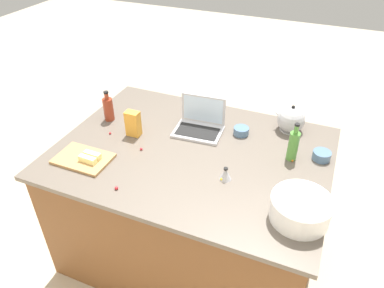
% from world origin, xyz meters
% --- Properties ---
extents(ground_plane, '(12.00, 12.00, 0.00)m').
position_xyz_m(ground_plane, '(0.00, 0.00, 0.00)').
color(ground_plane, '#B7A88E').
extents(island_counter, '(1.66, 1.23, 0.90)m').
position_xyz_m(island_counter, '(0.00, 0.00, 0.45)').
color(island_counter, brown).
rests_on(island_counter, ground).
extents(laptop, '(0.33, 0.25, 0.22)m').
position_xyz_m(laptop, '(0.04, -0.23, 0.95)').
color(laptop, '#B7B7BC').
rests_on(laptop, island_counter).
extents(mixing_bowl_large, '(0.30, 0.30, 0.13)m').
position_xyz_m(mixing_bowl_large, '(-0.70, 0.32, 0.97)').
color(mixing_bowl_large, white).
rests_on(mixing_bowl_large, island_counter).
extents(bottle_olive, '(0.06, 0.06, 0.25)m').
position_xyz_m(bottle_olive, '(-0.58, -0.15, 1.00)').
color(bottle_olive, '#4C8C38').
rests_on(bottle_olive, island_counter).
extents(bottle_soy, '(0.07, 0.07, 0.22)m').
position_xyz_m(bottle_soy, '(0.67, -0.12, 0.99)').
color(bottle_soy, maroon).
rests_on(bottle_soy, island_counter).
extents(kettle, '(0.21, 0.18, 0.20)m').
position_xyz_m(kettle, '(-0.51, -0.47, 0.98)').
color(kettle, '#ADADB2').
rests_on(kettle, island_counter).
extents(cutting_board, '(0.33, 0.22, 0.02)m').
position_xyz_m(cutting_board, '(0.56, 0.34, 0.91)').
color(cutting_board, '#AD7F4C').
rests_on(cutting_board, island_counter).
extents(butter_stick_left, '(0.11, 0.04, 0.04)m').
position_xyz_m(butter_stick_left, '(0.51, 0.31, 0.94)').
color(butter_stick_left, '#F4E58C').
rests_on(butter_stick_left, cutting_board).
extents(butter_stick_right, '(0.11, 0.04, 0.04)m').
position_xyz_m(butter_stick_right, '(0.51, 0.36, 0.94)').
color(butter_stick_right, '#F4E58C').
rests_on(butter_stick_right, cutting_board).
extents(ramekin_small, '(0.10, 0.10, 0.05)m').
position_xyz_m(ramekin_small, '(-0.23, -0.29, 0.93)').
color(ramekin_small, slate).
rests_on(ramekin_small, island_counter).
extents(ramekin_medium, '(0.11, 0.11, 0.05)m').
position_xyz_m(ramekin_medium, '(-0.74, -0.22, 0.93)').
color(ramekin_medium, slate).
rests_on(ramekin_medium, island_counter).
extents(kitchen_timer, '(0.07, 0.07, 0.08)m').
position_xyz_m(kitchen_timer, '(-0.27, 0.17, 0.94)').
color(kitchen_timer, '#B2B2B7').
rests_on(kitchen_timer, island_counter).
extents(candy_bag, '(0.09, 0.06, 0.17)m').
position_xyz_m(candy_bag, '(0.42, -0.02, 0.99)').
color(candy_bag, gold).
rests_on(candy_bag, island_counter).
extents(candy_0, '(0.02, 0.02, 0.02)m').
position_xyz_m(candy_0, '(0.16, -0.51, 0.91)').
color(candy_0, yellow).
rests_on(candy_0, island_counter).
extents(candy_1, '(0.01, 0.01, 0.01)m').
position_xyz_m(candy_1, '(0.57, 0.04, 0.91)').
color(candy_1, red).
rests_on(candy_1, island_counter).
extents(candy_2, '(0.02, 0.02, 0.02)m').
position_xyz_m(candy_2, '(0.29, 0.12, 0.91)').
color(candy_2, red).
rests_on(candy_2, island_counter).
extents(candy_3, '(0.02, 0.02, 0.02)m').
position_xyz_m(candy_3, '(-0.26, 0.19, 0.91)').
color(candy_3, yellow).
rests_on(candy_3, island_counter).
extents(candy_4, '(0.02, 0.02, 0.02)m').
position_xyz_m(candy_4, '(0.24, 0.48, 0.91)').
color(candy_4, red).
rests_on(candy_4, island_counter).
extents(candy_5, '(0.01, 0.01, 0.01)m').
position_xyz_m(candy_5, '(-0.59, -0.13, 0.91)').
color(candy_5, orange).
rests_on(candy_5, island_counter).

